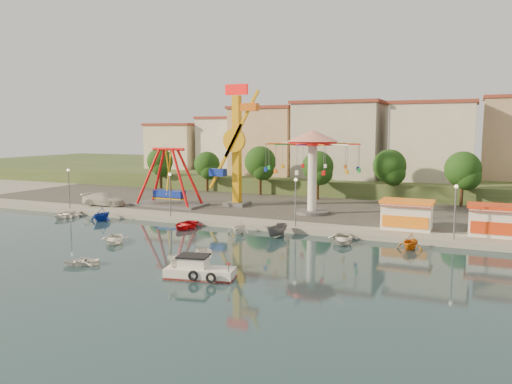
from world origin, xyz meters
The scene contains 36 objects.
ground centered at (0.00, 0.00, 0.00)m, with size 200.00×200.00×0.00m, color #122733.
quay_deck centered at (0.00, 62.00, 0.30)m, with size 200.00×100.00×0.60m, color #9E998E.
asphalt_pad centered at (0.00, 30.00, 0.60)m, with size 90.00×28.00×0.01m, color #4C4944.
hill_terrace centered at (0.00, 67.00, 1.50)m, with size 200.00×60.00×3.00m, color #384C26.
pirate_ship_ride centered at (-13.05, 20.36, 4.39)m, with size 10.00×5.00×8.00m.
kamikaze_tower centered at (-4.11, 23.70, 8.55)m, with size 5.38×3.10×16.50m.
wave_swinger centered at (7.09, 21.75, 8.20)m, with size 11.60×11.60×10.40m.
booth_left centered at (19.20, 16.49, 2.16)m, with size 5.40×3.78×3.08m.
booth_mid centered at (27.69, 16.49, 2.16)m, with size 5.40×3.78×3.08m.
lamp_post_0 centered at (-24.00, 13.00, 3.10)m, with size 0.14×0.14×5.00m, color #59595E.
lamp_post_1 centered at (-8.00, 13.00, 3.10)m, with size 0.14×0.14×5.00m, color #59595E.
lamp_post_2 centered at (8.00, 13.00, 3.10)m, with size 0.14×0.14×5.00m, color #59595E.
lamp_post_3 centered at (24.00, 13.00, 3.10)m, with size 0.14×0.14×5.00m, color #59595E.
tree_0 centered at (-26.00, 36.98, 5.47)m, with size 4.60×4.60×7.19m.
tree_1 centered at (-16.00, 36.24, 5.20)m, with size 4.35×4.35×6.80m.
tree_2 centered at (-6.00, 35.81, 5.92)m, with size 5.02×5.02×7.85m.
tree_3 centered at (4.00, 34.36, 5.55)m, with size 4.68×4.68×7.32m.
tree_4 centered at (14.00, 37.35, 5.75)m, with size 4.86×4.86×7.60m.
tree_5 centered at (24.00, 35.54, 5.71)m, with size 4.83×4.83×7.54m.
building_0 centered at (-33.37, 46.06, 8.93)m, with size 9.26×9.53×11.87m, color beige.
building_1 centered at (-21.33, 51.38, 7.32)m, with size 12.33×9.01×8.63m, color silver.
building_2 centered at (-8.19, 51.96, 8.62)m, with size 11.95×9.28×11.23m, color tan.
building_3 centered at (5.60, 48.80, 7.60)m, with size 12.59×10.50×9.20m, color beige.
building_4 centered at (19.07, 52.20, 7.62)m, with size 10.75×9.23×9.24m, color beige.
cabin_motorboat centered at (7.02, -5.95, 0.49)m, with size 5.47×3.04×1.82m.
rowboat_a centered at (-6.51, 0.81, 0.39)m, with size 2.70×3.78×0.78m, color white.
rowboat_b centered at (-3.61, -6.78, 0.30)m, with size 2.09×2.92×0.61m, color white.
skiff centered at (5.79, -5.01, 0.84)m, with size 1.63×4.34×1.68m, color silver.
van centered at (-21.23, 16.52, 1.47)m, with size 2.43×5.99×1.74m, color silver.
moored_boat_0 centered at (-21.58, 9.80, 0.43)m, with size 2.98×4.17×0.86m, color white.
moored_boat_1 centered at (-15.86, 9.80, 0.84)m, with size 2.76×3.20×1.69m, color #1333AB.
moored_boat_3 centered at (-3.97, 9.80, 0.44)m, with size 3.01×4.21×0.87m, color red.
moored_boat_4 centered at (2.75, 9.80, 0.75)m, with size 2.46×2.85×1.50m, color white.
moored_boat_5 centered at (7.10, 9.80, 0.68)m, with size 1.32×3.51×1.35m, color #5E5D63.
moored_boat_6 centered at (14.00, 9.80, 0.44)m, with size 3.01×4.21×0.87m, color silver.
moored_boat_7 centered at (20.40, 9.80, 0.74)m, with size 2.44×2.83×1.49m, color orange.
Camera 1 is at (25.59, -37.34, 10.98)m, focal length 35.00 mm.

